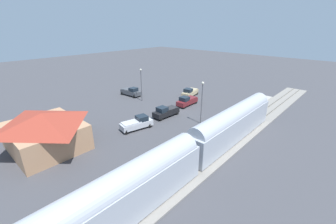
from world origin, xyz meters
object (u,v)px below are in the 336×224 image
object	(u,v)px
passenger_train	(191,150)
pickup_black	(166,111)
pickup_maroon	(187,101)
light_pole_lot_center	(141,81)
pickup_silver	(137,123)
light_pole_near_platform	(202,98)
pickup_tan	(190,92)
station_building	(45,130)
pedestrian_on_platform	(231,114)
pickup_charcoal	(131,92)

from	to	relation	value
passenger_train	pickup_black	bearing A→B (deg)	-36.94
pickup_black	pickup_maroon	xyz separation A→B (m)	(0.89, -7.65, 0.00)
pickup_black	light_pole_lot_center	world-z (taller)	light_pole_lot_center
pickup_silver	pickup_maroon	bearing A→B (deg)	-86.28
pickup_maroon	light_pole_near_platform	size ratio (longest dim) A/B	0.72
pickup_silver	pickup_black	world-z (taller)	same
pickup_black	pickup_tan	bearing A→B (deg)	-71.94
station_building	pickup_maroon	distance (m)	27.52
pickup_tan	pickup_silver	bearing A→B (deg)	102.16
station_building	pedestrian_on_platform	bearing A→B (deg)	-118.90
pickup_black	light_pole_near_platform	distance (m)	7.87
passenger_train	pickup_black	distance (m)	16.92
pedestrian_on_platform	pickup_tan	size ratio (longest dim) A/B	0.30
pickup_silver	pickup_maroon	size ratio (longest dim) A/B	1.04
pickup_silver	light_pole_lot_center	xyz separation A→B (m)	(10.51, -10.23, 3.62)
pickup_silver	pickup_tan	xyz separation A→B (m)	(4.37, -20.27, 0.00)
pickup_maroon	light_pole_lot_center	distance (m)	11.16
pedestrian_on_platform	light_pole_near_platform	size ratio (longest dim) A/B	0.23
pickup_black	pickup_tan	distance (m)	13.88
pickup_black	pickup_charcoal	bearing A→B (deg)	-14.24
pickup_black	pickup_silver	bearing A→B (deg)	90.52
light_pole_lot_center	pedestrian_on_platform	bearing A→B (deg)	-170.38
pickup_charcoal	station_building	bearing A→B (deg)	114.67
pedestrian_on_platform	light_pole_lot_center	xyz separation A→B (m)	(20.35, 3.45, 3.37)
pickup_silver	pickup_charcoal	size ratio (longest dim) A/B	1.03
passenger_train	station_building	bearing A→B (deg)	27.72
pickup_black	pickup_tan	xyz separation A→B (m)	(4.30, -13.20, 0.00)
passenger_train	pickup_charcoal	xyz separation A→B (m)	(28.77, -14.00, -1.83)
pickup_silver	light_pole_lot_center	world-z (taller)	light_pole_lot_center
pickup_charcoal	light_pole_lot_center	bearing A→B (deg)	171.58
pickup_maroon	light_pole_near_platform	bearing A→B (deg)	142.80
passenger_train	station_building	distance (m)	20.33
station_building	pickup_charcoal	distance (m)	25.87
pickup_tan	light_pole_near_platform	bearing A→B (deg)	134.18
pickup_maroon	pickup_charcoal	distance (m)	14.91
light_pole_lot_center	light_pole_near_platform	bearing A→B (deg)	175.86
passenger_train	light_pole_near_platform	size ratio (longest dim) A/B	5.39
pickup_charcoal	pickup_tan	bearing A→B (deg)	-139.79
station_building	passenger_train	bearing A→B (deg)	-152.28
passenger_train	station_building	world-z (taller)	station_building
pickup_tan	light_pole_lot_center	world-z (taller)	light_pole_lot_center
pedestrian_on_platform	light_pole_near_platform	xyz separation A→B (m)	(3.26, 4.69, 3.49)
pickup_charcoal	pickup_tan	world-z (taller)	same
pickup_maroon	light_pole_lot_center	bearing A→B (deg)	25.16
passenger_train	pickup_charcoal	bearing A→B (deg)	-25.95
pickup_tan	pickup_charcoal	bearing A→B (deg)	40.21
pedestrian_on_platform	light_pole_near_platform	distance (m)	6.69
passenger_train	light_pole_near_platform	world-z (taller)	light_pole_near_platform
pickup_black	light_pole_near_platform	world-z (taller)	light_pole_near_platform
station_building	light_pole_near_platform	world-z (taller)	light_pole_near_platform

